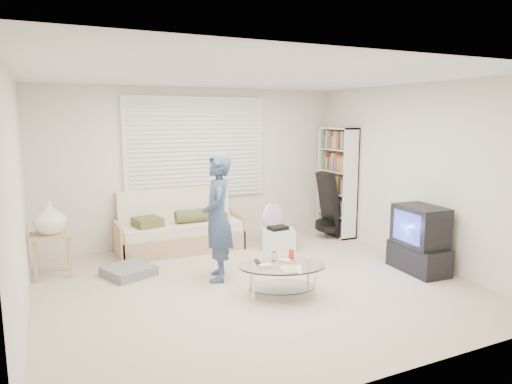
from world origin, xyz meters
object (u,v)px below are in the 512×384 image
futon_sofa (180,231)px  tv_unit (419,240)px  coffee_table (282,271)px  bookshelf (337,182)px

futon_sofa → tv_unit: 3.49m
coffee_table → tv_unit: bearing=-0.5°
futon_sofa → tv_unit: bearing=-41.8°
bookshelf → tv_unit: (-0.13, -2.07, -0.50)m
bookshelf → coffee_table: bookshelf is taller
futon_sofa → coffee_table: bearing=-76.8°
bookshelf → coffee_table: size_ratio=1.62×
futon_sofa → bookshelf: size_ratio=1.03×
bookshelf → coffee_table: bearing=-136.8°
tv_unit → coffee_table: (-2.06, 0.02, -0.13)m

